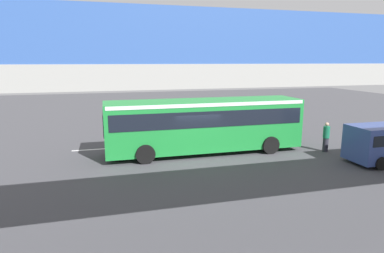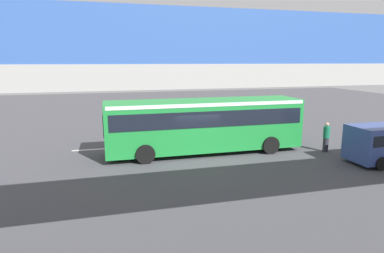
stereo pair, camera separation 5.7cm
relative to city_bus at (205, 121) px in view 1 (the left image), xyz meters
name	(u,v)px [view 1 (the left image)]	position (x,y,z in m)	size (l,w,h in m)	color
ground	(195,155)	(0.74, 0.49, -1.88)	(80.00, 80.00, 0.00)	#424247
city_bus	(205,121)	(0.00, 0.00, 0.00)	(11.54, 2.85, 3.15)	#1E8C38
pedestrian	(326,137)	(-7.12, 1.72, -1.00)	(0.38, 0.38, 1.79)	#2D2D38
traffic_sign	(172,116)	(1.44, -2.48, 0.01)	(0.08, 0.60, 2.80)	slate
lane_dash_leftmost	(265,138)	(-5.26, -2.37, -1.88)	(2.00, 0.20, 0.01)	silver
lane_dash_left	(212,142)	(-1.26, -2.37, -1.88)	(2.00, 0.20, 0.01)	silver
lane_dash_centre	(153,145)	(2.74, -2.37, -1.88)	(2.00, 0.20, 0.01)	silver
lane_dash_right	(89,150)	(6.74, -2.37, -1.88)	(2.00, 0.20, 0.01)	silver
pedestrian_overpass	(294,85)	(0.74, 10.33, 2.88)	(30.70, 2.60, 6.43)	#9E9E99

